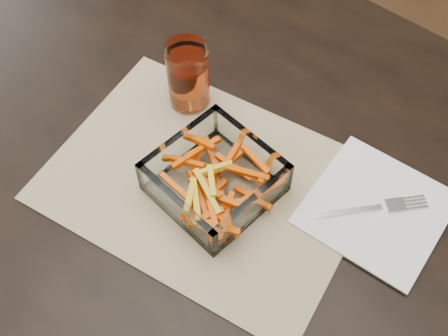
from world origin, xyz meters
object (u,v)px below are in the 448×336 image
Objects in this scene: glass_bowl at (215,179)px; fork at (375,208)px; dining_table at (170,147)px; tumbler at (188,78)px.

glass_bowl is 0.23m from fork.
dining_table is at bearing -128.02° from fork.
glass_bowl is 1.48× the size of tumbler.
fork reaches higher than dining_table.
dining_table is at bearing 160.11° from glass_bowl.
fork is at bearing 10.48° from dining_table.
tumbler is 0.88× the size of fork.
fork is at bearing 2.90° from tumbler.
tumbler reaches higher than glass_bowl.
tumbler is (-0.14, 0.10, 0.03)m from glass_bowl.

